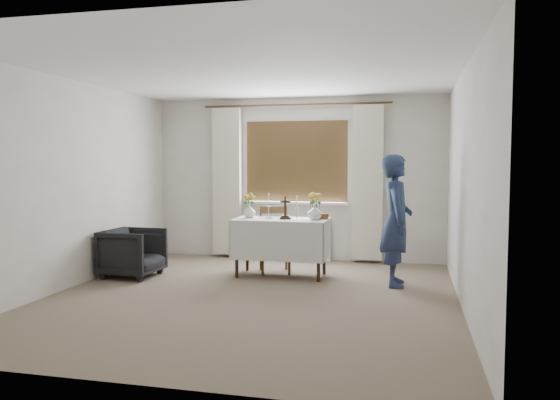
# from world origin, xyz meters

# --- Properties ---
(ground) EXTENTS (5.00, 5.00, 0.00)m
(ground) POSITION_xyz_m (0.00, 0.00, 0.00)
(ground) COLOR #7B6955
(ground) RESTS_ON ground
(altar_table) EXTENTS (1.24, 0.64, 0.76)m
(altar_table) POSITION_xyz_m (0.06, 1.18, 0.38)
(altar_table) COLOR white
(altar_table) RESTS_ON ground
(wooden_chair) EXTENTS (0.53, 0.53, 0.91)m
(wooden_chair) POSITION_xyz_m (-0.07, 1.39, 0.45)
(wooden_chair) COLOR #50381B
(wooden_chair) RESTS_ON ground
(armchair) EXTENTS (0.73, 0.71, 0.64)m
(armchair) POSITION_xyz_m (-1.83, 0.69, 0.32)
(armchair) COLOR black
(armchair) RESTS_ON ground
(person) EXTENTS (0.44, 0.62, 1.60)m
(person) POSITION_xyz_m (1.55, 0.96, 0.80)
(person) COLOR navy
(person) RESTS_ON ground
(radiator) EXTENTS (1.10, 0.10, 0.60)m
(radiator) POSITION_xyz_m (0.00, 2.42, 0.30)
(radiator) COLOR white
(radiator) RESTS_ON ground
(wooden_cross) EXTENTS (0.16, 0.13, 0.31)m
(wooden_cross) POSITION_xyz_m (0.12, 1.16, 0.91)
(wooden_cross) COLOR black
(wooden_cross) RESTS_ON altar_table
(candlestick_left) EXTENTS (0.12, 0.12, 0.34)m
(candlestick_left) POSITION_xyz_m (-0.10, 1.17, 0.93)
(candlestick_left) COLOR silver
(candlestick_left) RESTS_ON altar_table
(candlestick_right) EXTENTS (0.10, 0.10, 0.31)m
(candlestick_right) POSITION_xyz_m (0.28, 1.15, 0.92)
(candlestick_right) COLOR silver
(candlestick_right) RESTS_ON altar_table
(flower_vase_left) EXTENTS (0.19, 0.19, 0.18)m
(flower_vase_left) POSITION_xyz_m (-0.39, 1.23, 0.85)
(flower_vase_left) COLOR silver
(flower_vase_left) RESTS_ON altar_table
(flower_vase_right) EXTENTS (0.21, 0.21, 0.19)m
(flower_vase_right) POSITION_xyz_m (0.51, 1.18, 0.86)
(flower_vase_right) COLOR silver
(flower_vase_right) RESTS_ON altar_table
(wicker_basket) EXTENTS (0.24, 0.24, 0.07)m
(wicker_basket) POSITION_xyz_m (0.58, 1.33, 0.80)
(wicker_basket) COLOR brown
(wicker_basket) RESTS_ON altar_table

